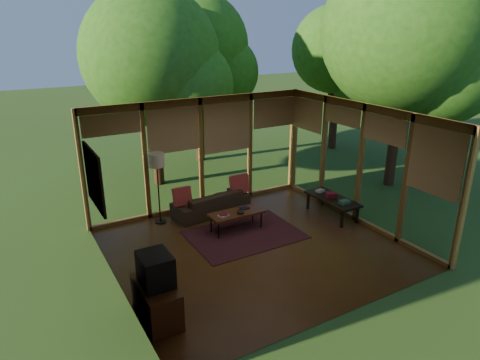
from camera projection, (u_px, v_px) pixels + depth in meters
floor at (255, 248)px, 8.69m from camera, size 5.50×5.50×0.00m
ceiling at (257, 116)px, 7.77m from camera, size 5.50×5.50×0.00m
wall_left at (112, 215)px, 6.94m from camera, size 0.04×5.00×2.70m
wall_front at (347, 238)px, 6.19m from camera, size 5.50×0.04×2.70m
window_wall_back at (201, 154)px, 10.27m from camera, size 5.50×0.12×2.70m
window_wall_right at (360, 164)px, 9.52m from camera, size 0.12×5.00×2.70m
exterior_lawn at (313, 128)px, 18.97m from camera, size 40.00×40.00×0.00m
tree_nw at (150, 57)px, 11.12m from camera, size 3.62×3.62×5.31m
tree_ne at (196, 46)px, 13.28m from camera, size 3.28×3.28×5.31m
tree_se at (405, 30)px, 10.74m from camera, size 4.23×4.23×6.27m
tree_far at (335, 50)px, 14.62m from camera, size 2.98×2.98×4.99m
rug at (245, 235)px, 9.22m from camera, size 2.35×1.66×0.01m
sofa at (211, 202)px, 10.23m from camera, size 1.92×0.93×0.54m
pillow_left at (182, 197)px, 9.73m from camera, size 0.41×0.22×0.43m
pillow_right at (239, 184)px, 10.43m from camera, size 0.46×0.24×0.48m
ct_book_lower at (223, 216)px, 9.10m from camera, size 0.24×0.20×0.03m
ct_book_upper at (223, 215)px, 9.09m from camera, size 0.18×0.14×0.03m
ct_book_side at (244, 208)px, 9.49m from camera, size 0.20×0.15×0.03m
ct_bowl at (241, 212)px, 9.24m from camera, size 0.16×0.16×0.07m
media_cabinet at (157, 301)px, 6.50m from camera, size 0.50×1.00×0.60m
television at (155, 270)px, 6.32m from camera, size 0.45×0.55×0.50m
console_book_a at (345, 202)px, 9.67m from camera, size 0.23×0.17×0.08m
console_book_b at (331, 195)px, 10.03m from camera, size 0.29×0.25×0.11m
console_book_c at (320, 191)px, 10.37m from camera, size 0.22×0.17×0.05m
floor_lamp at (157, 164)px, 9.35m from camera, size 0.36×0.36×1.65m
coffee_table at (236, 214)px, 9.32m from camera, size 1.20×0.50×0.43m
side_console at (332, 200)px, 10.03m from camera, size 0.60×1.40×0.46m
wall_painting at (94, 178)px, 8.04m from camera, size 0.06×1.35×1.15m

